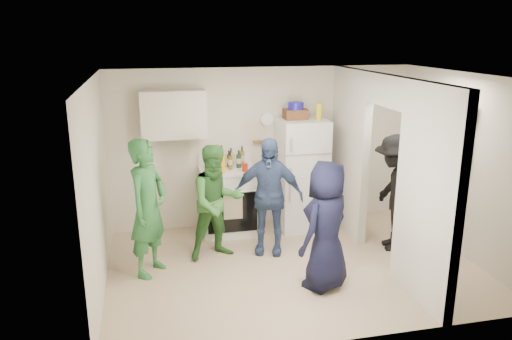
{
  "coord_description": "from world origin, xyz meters",
  "views": [
    {
      "loc": [
        -1.81,
        -5.8,
        3.02
      ],
      "look_at": [
        -0.41,
        0.4,
        1.25
      ],
      "focal_mm": 35.0,
      "sensor_mm": 36.0,
      "label": 1
    }
  ],
  "objects_px": {
    "person_green_center": "(217,202)",
    "person_nook": "(394,193)",
    "blue_bowl": "(296,106)",
    "yellow_cup_stack_top": "(319,112)",
    "wicker_basket": "(296,114)",
    "person_denim": "(268,196)",
    "person_green_left": "(148,208)",
    "person_navy": "(326,226)",
    "fridge": "(301,174)",
    "stove": "(229,201)"
  },
  "relations": [
    {
      "from": "stove",
      "to": "yellow_cup_stack_top",
      "type": "distance_m",
      "value": 1.93
    },
    {
      "from": "fridge",
      "to": "blue_bowl",
      "type": "xyz_separation_m",
      "value": [
        -0.1,
        0.05,
        1.07
      ]
    },
    {
      "from": "fridge",
      "to": "person_nook",
      "type": "distance_m",
      "value": 1.47
    },
    {
      "from": "fridge",
      "to": "person_green_center",
      "type": "height_order",
      "value": "fridge"
    },
    {
      "from": "person_green_left",
      "to": "person_nook",
      "type": "bearing_deg",
      "value": -56.39
    },
    {
      "from": "blue_bowl",
      "to": "yellow_cup_stack_top",
      "type": "relative_size",
      "value": 0.96
    },
    {
      "from": "yellow_cup_stack_top",
      "to": "person_nook",
      "type": "height_order",
      "value": "yellow_cup_stack_top"
    },
    {
      "from": "blue_bowl",
      "to": "person_green_left",
      "type": "height_order",
      "value": "blue_bowl"
    },
    {
      "from": "stove",
      "to": "person_denim",
      "type": "bearing_deg",
      "value": -63.52
    },
    {
      "from": "fridge",
      "to": "wicker_basket",
      "type": "xyz_separation_m",
      "value": [
        -0.1,
        0.05,
        0.94
      ]
    },
    {
      "from": "person_navy",
      "to": "person_nook",
      "type": "height_order",
      "value": "person_nook"
    },
    {
      "from": "blue_bowl",
      "to": "person_denim",
      "type": "relative_size",
      "value": 0.15
    },
    {
      "from": "yellow_cup_stack_top",
      "to": "person_nook",
      "type": "xyz_separation_m",
      "value": [
        0.8,
        -0.96,
        -1.03
      ]
    },
    {
      "from": "yellow_cup_stack_top",
      "to": "person_green_center",
      "type": "relative_size",
      "value": 0.16
    },
    {
      "from": "person_nook",
      "to": "yellow_cup_stack_top",
      "type": "bearing_deg",
      "value": -126.92
    },
    {
      "from": "wicker_basket",
      "to": "blue_bowl",
      "type": "xyz_separation_m",
      "value": [
        0.0,
        0.0,
        0.13
      ]
    },
    {
      "from": "stove",
      "to": "wicker_basket",
      "type": "height_order",
      "value": "wicker_basket"
    },
    {
      "from": "wicker_basket",
      "to": "person_nook",
      "type": "relative_size",
      "value": 0.21
    },
    {
      "from": "person_denim",
      "to": "person_navy",
      "type": "xyz_separation_m",
      "value": [
        0.43,
        -1.13,
        -0.03
      ]
    },
    {
      "from": "person_denim",
      "to": "person_navy",
      "type": "relative_size",
      "value": 1.04
    },
    {
      "from": "person_navy",
      "to": "person_green_center",
      "type": "bearing_deg",
      "value": -80.73
    },
    {
      "from": "fridge",
      "to": "blue_bowl",
      "type": "relative_size",
      "value": 7.22
    },
    {
      "from": "yellow_cup_stack_top",
      "to": "person_denim",
      "type": "bearing_deg",
      "value": -143.59
    },
    {
      "from": "person_navy",
      "to": "person_nook",
      "type": "relative_size",
      "value": 0.96
    },
    {
      "from": "stove",
      "to": "person_green_left",
      "type": "height_order",
      "value": "person_green_left"
    },
    {
      "from": "stove",
      "to": "person_green_left",
      "type": "relative_size",
      "value": 0.58
    },
    {
      "from": "wicker_basket",
      "to": "yellow_cup_stack_top",
      "type": "bearing_deg",
      "value": -25.11
    },
    {
      "from": "blue_bowl",
      "to": "yellow_cup_stack_top",
      "type": "bearing_deg",
      "value": -25.11
    },
    {
      "from": "person_green_center",
      "to": "person_nook",
      "type": "distance_m",
      "value": 2.49
    },
    {
      "from": "yellow_cup_stack_top",
      "to": "person_navy",
      "type": "relative_size",
      "value": 0.16
    },
    {
      "from": "person_green_left",
      "to": "person_navy",
      "type": "distance_m",
      "value": 2.22
    },
    {
      "from": "stove",
      "to": "wicker_basket",
      "type": "relative_size",
      "value": 2.92
    },
    {
      "from": "person_green_center",
      "to": "person_green_left",
      "type": "bearing_deg",
      "value": -176.0
    },
    {
      "from": "person_denim",
      "to": "yellow_cup_stack_top",
      "type": "bearing_deg",
      "value": 55.98
    },
    {
      "from": "stove",
      "to": "person_green_left",
      "type": "distance_m",
      "value": 1.69
    },
    {
      "from": "stove",
      "to": "blue_bowl",
      "type": "relative_size",
      "value": 4.25
    },
    {
      "from": "wicker_basket",
      "to": "person_denim",
      "type": "xyz_separation_m",
      "value": [
        -0.64,
        -0.85,
        -0.98
      ]
    },
    {
      "from": "person_green_left",
      "to": "person_nook",
      "type": "distance_m",
      "value": 3.39
    },
    {
      "from": "fridge",
      "to": "person_green_left",
      "type": "xyz_separation_m",
      "value": [
        -2.36,
        -1.09,
        0.02
      ]
    },
    {
      "from": "yellow_cup_stack_top",
      "to": "person_nook",
      "type": "distance_m",
      "value": 1.62
    },
    {
      "from": "person_green_center",
      "to": "person_nook",
      "type": "height_order",
      "value": "person_nook"
    },
    {
      "from": "fridge",
      "to": "wicker_basket",
      "type": "height_order",
      "value": "wicker_basket"
    },
    {
      "from": "fridge",
      "to": "person_green_left",
      "type": "height_order",
      "value": "person_green_left"
    },
    {
      "from": "fridge",
      "to": "person_green_center",
      "type": "xyz_separation_m",
      "value": [
        -1.45,
        -0.81,
        -0.08
      ]
    },
    {
      "from": "person_nook",
      "to": "blue_bowl",
      "type": "bearing_deg",
      "value": -121.52
    },
    {
      "from": "wicker_basket",
      "to": "person_nook",
      "type": "height_order",
      "value": "wicker_basket"
    },
    {
      "from": "person_denim",
      "to": "person_nook",
      "type": "bearing_deg",
      "value": 11.33
    },
    {
      "from": "yellow_cup_stack_top",
      "to": "blue_bowl",
      "type": "bearing_deg",
      "value": 154.89
    },
    {
      "from": "fridge",
      "to": "person_nook",
      "type": "height_order",
      "value": "fridge"
    },
    {
      "from": "person_denim",
      "to": "person_nook",
      "type": "distance_m",
      "value": 1.78
    }
  ]
}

